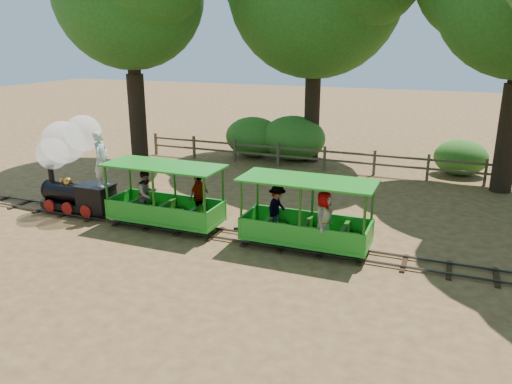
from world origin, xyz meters
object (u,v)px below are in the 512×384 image
at_px(locomotive, 71,158).
at_px(carriage_front, 166,201).
at_px(carriage_rear, 303,219).
at_px(fence, 349,159).

distance_m(locomotive, carriage_front, 3.43).
bearing_deg(carriage_rear, fence, 93.35).
xyz_separation_m(locomotive, fence, (6.80, 7.93, -1.16)).
bearing_deg(locomotive, carriage_front, -1.41).
height_order(carriage_front, fence, carriage_front).
distance_m(carriage_front, fence, 8.74).
bearing_deg(fence, locomotive, -130.60).
height_order(locomotive, fence, locomotive).
distance_m(carriage_front, carriage_rear, 3.96).
bearing_deg(carriage_front, locomotive, 178.59).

